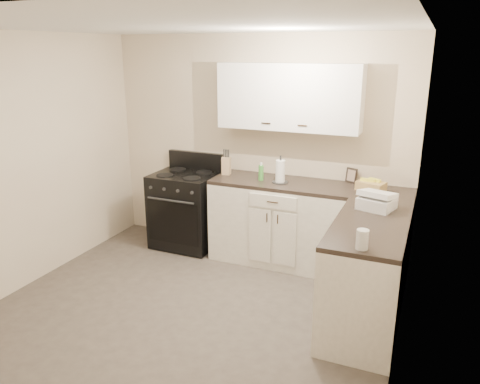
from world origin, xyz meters
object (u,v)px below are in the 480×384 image
at_px(paper_towel, 280,172).
at_px(stove, 186,210).
at_px(knife_block, 226,166).
at_px(countertop_grill, 377,203).
at_px(wicker_basket, 371,186).

bearing_deg(paper_towel, stove, 178.91).
relative_size(stove, knife_block, 4.39).
relative_size(paper_towel, countertop_grill, 0.85).
height_order(stove, wicker_basket, wicker_basket).
xyz_separation_m(knife_block, countertop_grill, (1.76, -0.58, -0.05)).
relative_size(stove, paper_towel, 3.61).
bearing_deg(stove, countertop_grill, -12.65).
bearing_deg(wicker_basket, countertop_grill, -77.30).
distance_m(knife_block, countertop_grill, 1.85).
distance_m(stove, paper_towel, 1.34).
distance_m(stove, knife_block, 0.78).
height_order(stove, knife_block, knife_block).
xyz_separation_m(stove, countertop_grill, (2.27, -0.51, 0.53)).
xyz_separation_m(knife_block, wicker_basket, (1.63, -0.01, -0.06)).
relative_size(stove, countertop_grill, 3.08).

